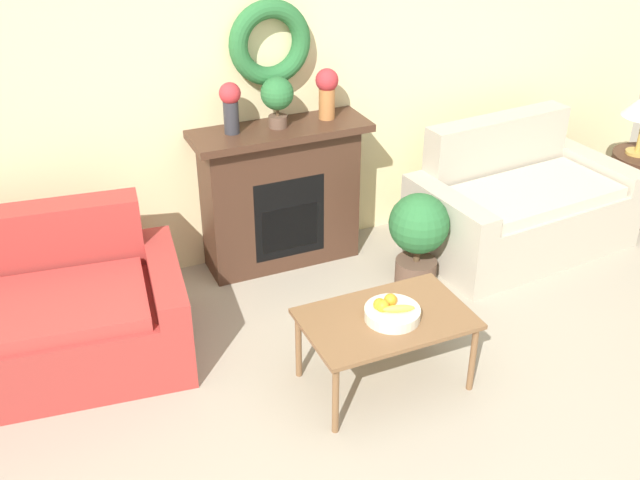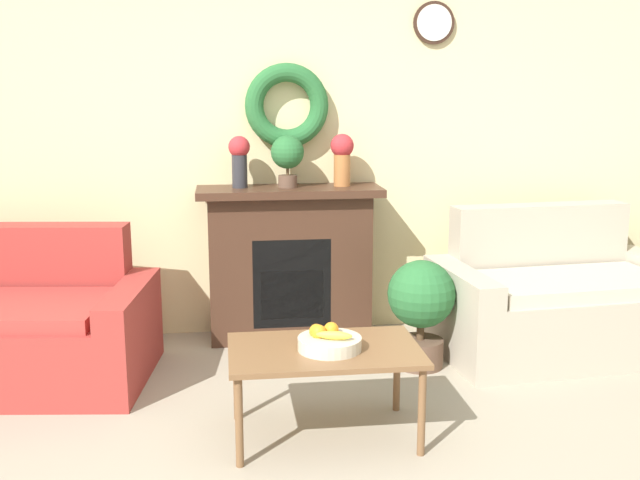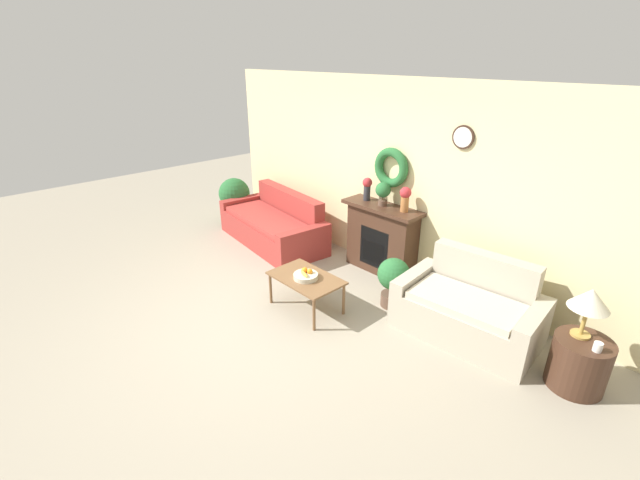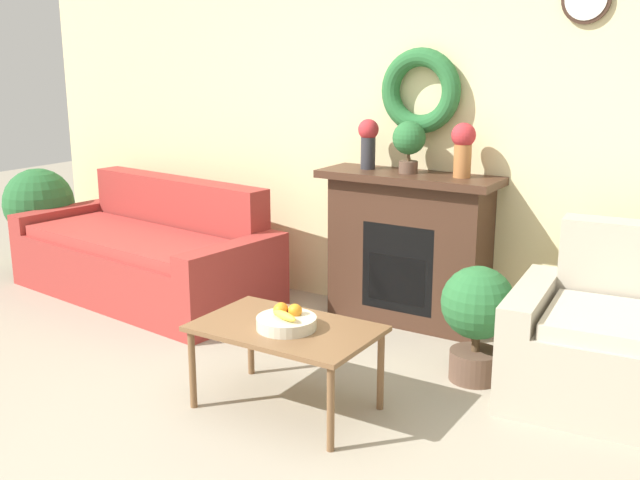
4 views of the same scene
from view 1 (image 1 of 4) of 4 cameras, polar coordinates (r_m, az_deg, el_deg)
name	(u,v)px [view 1 (image 1 of 4)]	position (r m, az deg, el deg)	size (l,w,h in m)	color
ground_plane	(438,477)	(3.82, 8.96, -17.40)	(16.00, 16.00, 0.00)	#9E937F
wall_back	(258,67)	(5.00, -4.74, 12.97)	(6.80, 0.19, 2.70)	beige
fireplace	(281,195)	(5.15, -3.01, 3.43)	(1.19, 0.41, 1.02)	#42281C
loveseat_right	(518,206)	(5.64, 14.89, 2.54)	(1.61, 1.01, 0.89)	#B2A893
coffee_table	(386,324)	(4.06, 5.06, -6.36)	(0.90, 0.57, 0.45)	brown
fruit_bowl	(391,312)	(4.00, 5.43, -5.45)	(0.30, 0.30, 0.12)	beige
vase_on_mantel_left	(230,104)	(4.79, -6.84, 10.26)	(0.14, 0.14, 0.33)	#2D2D33
vase_on_mantel_right	(327,90)	(5.01, 0.53, 11.38)	(0.15, 0.15, 0.34)	#AD6B38
potted_plant_on_mantel	(277,96)	(4.86, -3.28, 10.87)	(0.21, 0.21, 0.33)	brown
potted_plant_floor_by_loveseat	(418,232)	(4.98, 7.51, 0.62)	(0.40, 0.40, 0.65)	brown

